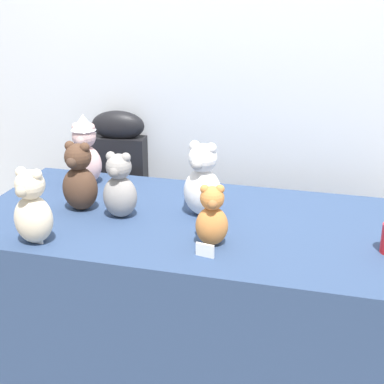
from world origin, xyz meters
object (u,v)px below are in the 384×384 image
Objects in this scene: teddy_bear_snow at (202,181)px; teddy_bear_ginger at (212,217)px; teddy_bear_ash at (120,187)px; instrument_case at (122,201)px; teddy_bear_cocoa at (79,178)px; teddy_bear_blush at (85,150)px; teddy_bear_cream at (32,208)px; display_table at (192,294)px.

teddy_bear_ginger is at bearing -56.91° from teddy_bear_snow.
teddy_bear_snow is (-0.10, 0.27, 0.04)m from teddy_bear_ginger.
teddy_bear_ash is at bearing -148.96° from teddy_bear_snow.
instrument_case is 0.76m from teddy_bear_ash.
teddy_bear_cocoa is 0.33m from teddy_bear_blush.
instrument_case is 3.44× the size of teddy_bear_cream.
display_table is 0.82m from instrument_case.
teddy_bear_cocoa is at bearing -177.85° from display_table.
teddy_bear_ginger is at bearing -40.10° from teddy_bear_blush.
instrument_case is 4.26× the size of teddy_bear_ginger.
teddy_bear_ash is at bearing -170.70° from display_table.
display_table is 0.70m from teddy_bear_cocoa.
teddy_bear_blush reaches higher than teddy_bear_snow.
teddy_bear_blush is at bearing -106.46° from instrument_case.
display_table is at bearing 6.53° from teddy_bear_cocoa.
display_table is 5.42× the size of teddy_bear_blush.
teddy_bear_cream reaches higher than teddy_bear_ash.
teddy_bear_blush reaches higher than teddy_bear_cream.
teddy_bear_cocoa is (-0.49, -0.02, 0.50)m from display_table.
teddy_bear_ash is 0.95× the size of teddy_bear_cream.
teddy_bear_ash is (0.31, -0.34, -0.04)m from teddy_bear_blush.
teddy_bear_ginger is (0.62, -0.19, -0.03)m from teddy_bear_cocoa.
teddy_bear_blush is at bearing 115.14° from teddy_bear_cocoa.
teddy_bear_ash is at bearing 145.20° from teddy_bear_ginger.
teddy_bear_blush reaches higher than teddy_bear_cocoa.
teddy_bear_ash is at bearing -53.52° from teddy_bear_blush.
teddy_bear_cocoa is at bearing 148.72° from teddy_bear_ginger.
instrument_case is 0.47m from teddy_bear_blush.
teddy_bear_cream is at bearing -130.10° from teddy_bear_snow.
teddy_bear_ash is 0.38m from teddy_bear_cream.
instrument_case is 3.61× the size of teddy_bear_ash.
instrument_case is 1.00m from teddy_bear_cream.
teddy_bear_blush is 0.66m from teddy_bear_cream.
display_table is at bearing -52.76° from instrument_case.
teddy_bear_ash is 1.18× the size of teddy_bear_ginger.
teddy_bear_blush is at bearing 172.35° from teddy_bear_snow.
instrument_case is at bearing 100.59° from teddy_bear_cream.
teddy_bear_snow is at bearing 13.22° from teddy_bear_cocoa.
teddy_bear_ash is (0.26, -0.63, 0.33)m from instrument_case.
teddy_bear_ash is 0.88× the size of teddy_bear_snow.
teddy_bear_cream is (0.09, -0.65, -0.03)m from teddy_bear_blush.
teddy_bear_ash reaches higher than teddy_bear_ginger.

